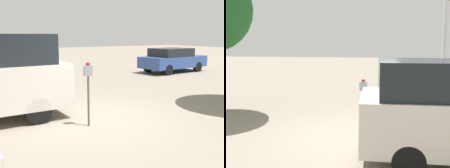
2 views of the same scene
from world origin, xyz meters
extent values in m
plane|color=gray|center=(0.00, 0.00, 0.00)|extent=(80.00, 80.00, 0.00)
cylinder|color=#4C4C4C|center=(0.32, 0.38, 0.62)|extent=(0.05, 0.05, 1.23)
cube|color=gray|center=(0.32, 0.38, 1.36)|extent=(0.22, 0.15, 0.26)
sphere|color=maroon|center=(0.32, 0.38, 1.52)|extent=(0.11, 0.11, 0.11)
cylinder|color=black|center=(1.31, -0.45, 0.33)|extent=(0.66, 0.25, 0.66)
cylinder|color=black|center=(1.33, -2.23, 0.33)|extent=(0.66, 0.25, 0.66)
cube|color=#2D478C|center=(-8.62, -6.00, 0.62)|extent=(4.25, 2.11, 0.65)
cube|color=black|center=(-8.41, -5.99, 1.19)|extent=(2.39, 1.83, 0.48)
cube|color=orange|center=(-10.58, -6.74, 0.45)|extent=(0.09, 0.13, 0.20)
cylinder|color=black|center=(-9.83, -6.89, 0.30)|extent=(0.61, 0.26, 0.59)
cylinder|color=black|center=(-9.95, -5.31, 0.30)|extent=(0.61, 0.26, 0.59)
cylinder|color=black|center=(-7.28, -6.70, 0.30)|extent=(0.61, 0.26, 0.59)
cylinder|color=black|center=(-7.40, -5.11, 0.30)|extent=(0.61, 0.26, 0.59)
camera|label=1|loc=(3.31, 6.30, 2.20)|focal=45.00mm
camera|label=2|loc=(0.68, -7.52, 2.61)|focal=45.00mm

